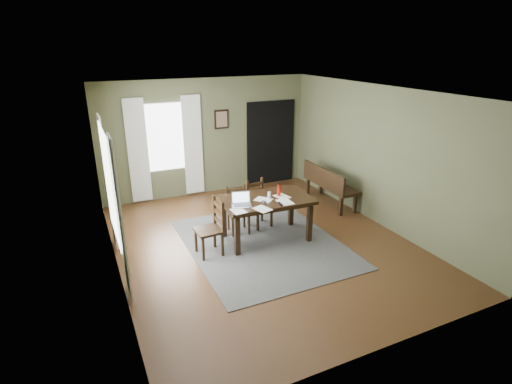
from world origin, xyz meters
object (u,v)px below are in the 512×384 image
chair_back_left (238,210)px  chair_back_right (258,204)px  chair_end (211,228)px  water_bottle (279,190)px  dining_table (266,203)px  laptop (241,202)px  bench (328,182)px

chair_back_left → chair_back_right: chair_back_right is taller
chair_end → water_bottle: (1.35, 0.12, 0.44)m
dining_table → water_bottle: (0.26, 0.02, 0.21)m
laptop → water_bottle: water_bottle is taller
dining_table → bench: 2.24m
chair_back_left → bench: chair_back_left is taller
chair_back_right → bench: bearing=1.2°
laptop → water_bottle: 0.81m
chair_back_left → laptop: bearing=-99.9°
chair_end → water_bottle: bearing=91.7°
chair_back_right → water_bottle: size_ratio=3.77×
laptop → chair_end: bearing=-164.5°
chair_end → laptop: laptop is taller
chair_end → bench: 3.27m
chair_back_right → bench: chair_back_right is taller
dining_table → bench: bench is taller
water_bottle → chair_back_right: bearing=103.0°
water_bottle → bench: bearing=28.1°
chair_back_left → laptop: laptop is taller
dining_table → water_bottle: size_ratio=6.75×
chair_end → chair_back_left: 0.95m
water_bottle → dining_table: bearing=-175.3°
chair_back_right → dining_table: bearing=-111.2°
chair_back_left → chair_back_right: (0.48, 0.10, 0.01)m
bench → water_bottle: size_ratio=6.23×
chair_back_left → water_bottle: (0.62, -0.49, 0.48)m
dining_table → chair_back_left: size_ratio=1.84×
chair_end → water_bottle: size_ratio=4.02×
dining_table → water_bottle: bearing=7.7°
bench → chair_back_right: bearing=100.5°
chair_end → water_bottle: water_bottle is taller
dining_table → chair_back_left: bearing=127.7°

